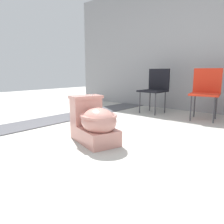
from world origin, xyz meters
TOP-DOWN VIEW (x-y plane):
  - ground_plane at (0.00, 0.00)m, footprint 14.00×14.00m
  - gravel_strip at (-1.32, 0.50)m, footprint 0.56×8.00m
  - building_wall at (0.50, 2.86)m, footprint 7.00×0.20m
  - toilet at (-0.00, 0.12)m, footprint 0.71×0.54m
  - folding_chair_left at (-0.41, 2.17)m, footprint 0.46×0.46m
  - folding_chair_middle at (0.52, 2.17)m, footprint 0.51×0.51m

SIDE VIEW (x-z plane):
  - ground_plane at x=0.00m, z-range 0.00..0.00m
  - gravel_strip at x=-1.32m, z-range 0.00..0.01m
  - toilet at x=0.00m, z-range -0.04..0.48m
  - folding_chair_left at x=-0.41m, z-range 0.09..0.93m
  - folding_chair_middle at x=0.52m, z-range 0.09..0.93m
  - building_wall at x=0.50m, z-range 0.00..2.60m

